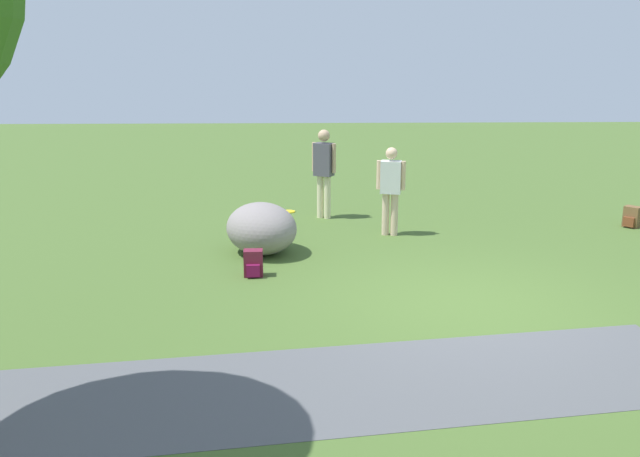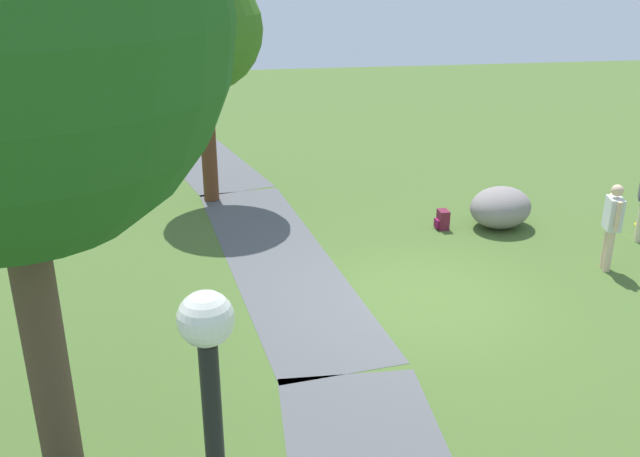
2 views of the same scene
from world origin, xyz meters
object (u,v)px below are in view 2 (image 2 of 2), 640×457
Objects in this scene: young_tree_near_path at (202,32)px; man_near_boulder at (612,221)px; backpack_by_boulder at (442,220)px; lawn_boulder at (501,207)px.

young_tree_near_path is 8.97m from man_near_boulder.
backpack_by_boulder is (-2.54, -4.69, -3.56)m from young_tree_near_path.
young_tree_near_path is 12.75× the size of backpack_by_boulder.
man_near_boulder is 4.00× the size of backpack_by_boulder.
lawn_boulder is (-2.61, -5.90, -3.33)m from young_tree_near_path.
man_near_boulder is at bearing -154.61° from lawn_boulder.
backpack_by_boulder is at bearing 86.93° from lawn_boulder.
man_near_boulder is (-4.88, -6.98, -2.83)m from young_tree_near_path.
lawn_boulder is 4.22× the size of backpack_by_boulder.
backpack_by_boulder is (0.06, 1.21, -0.23)m from lawn_boulder.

